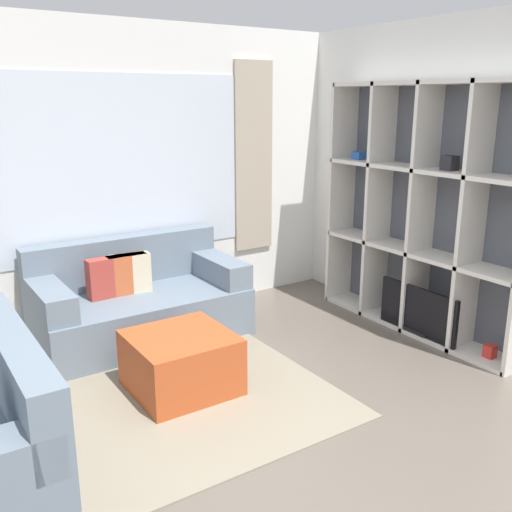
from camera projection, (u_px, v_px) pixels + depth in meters
The scene contains 7 objects.
ground_plane at pixel (343, 494), 3.03m from camera, with size 16.00×16.00×0.00m, color #665B51.
wall_back at pixel (121, 176), 5.13m from camera, with size 5.67×0.11×2.70m.
wall_right at pixel (426, 178), 5.10m from camera, with size 0.07×4.22×2.70m, color white.
area_rug at pixel (112, 403), 3.93m from camera, with size 2.86×2.31×0.01m, color gray.
shelving_unit at pixel (425, 215), 4.95m from camera, with size 0.34×2.09×2.18m.
couch_main at pixel (138, 303), 4.96m from camera, with size 1.76×0.90×0.85m.
ottoman at pixel (181, 363), 4.06m from camera, with size 0.69×0.68×0.43m.
Camera 1 is at (-1.82, -1.90, 2.03)m, focal length 40.00 mm.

